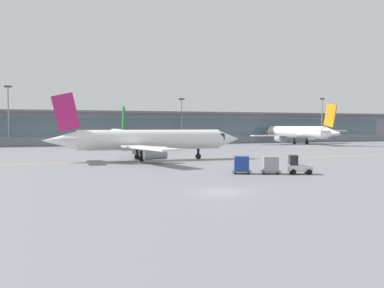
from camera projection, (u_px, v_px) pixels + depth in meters
The scene contains 12 objects.
ground_plane at pixel (222, 192), 33.34m from camera, with size 400.00×400.00×0.00m, color slate.
taxiway_centreline_stripe at pixel (154, 161), 62.11m from camera, with size 110.00×0.36×0.01m, color yellow.
terminal_concourse at pixel (96, 127), 120.78m from camera, with size 216.52×11.00×9.60m.
gate_airplane_1 at pixel (118, 135), 101.10m from camera, with size 27.62×29.75×9.85m.
gate_airplane_2 at pixel (297, 132), 120.41m from camera, with size 31.50×34.02×11.26m.
taxiing_regional_jet at pixel (148, 140), 63.75m from camera, with size 30.87×28.71×10.23m.
baggage_tug at pixel (298, 166), 45.47m from camera, with size 2.94×2.39×2.10m.
cargo_dolly_lead at pixel (271, 164), 45.65m from camera, with size 2.56×2.29×1.94m.
cargo_dolly_trailing at pixel (241, 164), 45.85m from camera, with size 2.56×2.29×1.94m.
apron_light_mast_1 at pixel (8, 113), 105.64m from camera, with size 1.80×0.36×15.62m.
apron_light_mast_2 at pixel (182, 119), 122.84m from camera, with size 1.80×0.36×13.53m.
apron_light_mast_3 at pixel (322, 118), 135.50m from camera, with size 1.80×0.36×14.44m.
Camera 1 is at (-13.27, -30.46, 5.35)m, focal length 38.53 mm.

